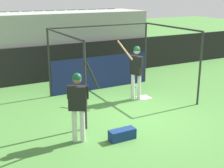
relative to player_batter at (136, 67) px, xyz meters
The scene contains 9 objects.
ground_plane 2.06m from the player_batter, 118.79° to the right, with size 60.00×60.00×0.00m, color #477F38.
outfield_wall 3.84m from the player_batter, 102.37° to the left, with size 24.00×0.12×1.54m.
bleacher_section 5.07m from the player_batter, 99.31° to the left, with size 7.60×2.40×2.82m.
batting_cage 1.35m from the player_batter, 111.43° to the left, with size 4.18×3.25×2.49m.
home_plate 1.22m from the player_batter, ahead, with size 0.44×0.44×0.02m.
player_batter is the anchor object (origin of this frame).
player_waiting 3.65m from the player_batter, 145.53° to the right, with size 0.82×0.60×2.13m.
equipment_bag 3.36m from the player_batter, 128.60° to the right, with size 0.70×0.28×0.28m.
baseball 1.87m from the player_batter, 57.02° to the left, with size 0.07×0.07×0.07m.
Camera 1 is at (-4.89, -7.33, 3.68)m, focal length 50.00 mm.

